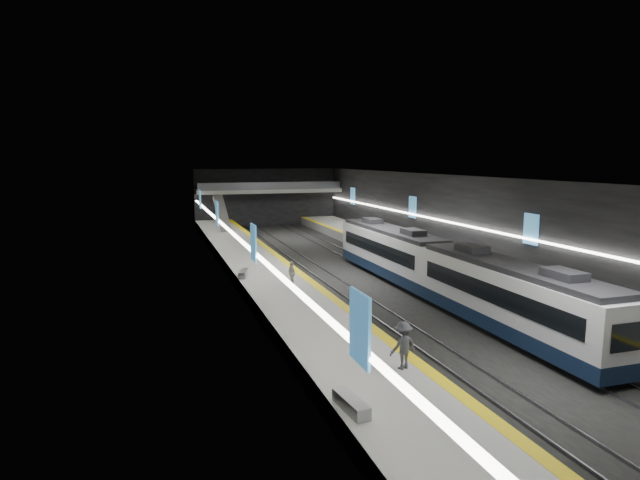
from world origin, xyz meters
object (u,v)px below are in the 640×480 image
object	(u,v)px
bench_left_near	(351,404)
passenger_right_b	(530,284)
passenger_left_b	(403,346)
bench_right_far	(428,248)
escalator	(222,213)
passenger_right_a	(471,262)
bench_left_far	(243,273)
passenger_left_a	(291,274)
train	(439,268)

from	to	relation	value
bench_left_near	passenger_right_b	world-z (taller)	passenger_right_b
passenger_left_b	bench_right_far	bearing A→B (deg)	-135.09
bench_right_far	escalator	bearing A→B (deg)	148.88
bench_left_near	passenger_right_a	world-z (taller)	passenger_right_a
bench_left_far	bench_right_far	size ratio (longest dim) A/B	1.15
escalator	passenger_left_a	xyz separation A→B (m)	(0.61, -31.26, -1.07)
bench_right_far	passenger_left_a	world-z (taller)	passenger_left_a
escalator	bench_left_far	size ratio (longest dim) A/B	4.36
escalator	bench_right_far	bearing A→B (deg)	-52.84
train	bench_left_near	size ratio (longest dim) A/B	15.72
bench_right_far	passenger_right_a	xyz separation A→B (m)	(-1.95, -9.91, 0.66)
bench_left_near	bench_right_far	xyz separation A→B (m)	(18.31, 27.73, -0.04)
passenger_right_b	passenger_left_a	size ratio (longest dim) A/B	0.97
train	bench_left_far	size ratio (longest dim) A/B	16.37
train	passenger_left_b	bearing A→B (deg)	-125.38
passenger_right_a	passenger_left_b	xyz separation A→B (m)	(-13.04, -15.03, 0.12)
passenger_right_a	passenger_left_a	size ratio (longest dim) A/B	1.03
escalator	bench_left_near	world-z (taller)	escalator
escalator	passenger_right_a	xyz separation A→B (m)	(14.36, -31.43, -1.05)
train	passenger_right_a	distance (m)	5.19
bench_left_far	passenger_left_b	distance (m)	19.30
bench_left_near	bench_right_far	size ratio (longest dim) A/B	1.20
bench_left_far	passenger_right_b	world-z (taller)	passenger_right_b
train	passenger_left_b	distance (m)	15.00
bench_right_far	passenger_left_a	distance (m)	18.48
escalator	passenger_left_a	size ratio (longest dim) A/B	4.85
bench_left_near	passenger_left_a	xyz separation A→B (m)	(2.61, 17.99, 0.59)
passenger_left_a	passenger_right_b	bearing A→B (deg)	52.47
escalator	passenger_left_b	xyz separation A→B (m)	(1.32, -46.46, -0.92)
passenger_left_b	bench_left_near	bearing A→B (deg)	26.02
escalator	passenger_right_b	distance (m)	40.87
bench_left_far	passenger_left_a	bearing A→B (deg)	-39.49
passenger_right_a	passenger_left_b	distance (m)	19.90
bench_left_far	bench_right_far	distance (m)	19.25
bench_right_far	passenger_right_b	distance (m)	17.06
bench_left_far	passenger_right_b	size ratio (longest dim) A/B	1.14
passenger_right_b	passenger_left_b	xyz separation A→B (m)	(-12.63, -8.06, 0.17)
train	escalator	world-z (taller)	escalator
escalator	bench_left_far	world-z (taller)	escalator
bench_right_far	passenger_left_a	size ratio (longest dim) A/B	0.97
bench_left_far	passenger_left_a	world-z (taller)	passenger_left_a
escalator	bench_right_far	world-z (taller)	escalator
bench_left_near	bench_right_far	distance (m)	33.23
train	passenger_right_b	distance (m)	5.76
bench_right_far	passenger_right_b	bearing A→B (deg)	-76.24
passenger_right_a	bench_right_far	bearing A→B (deg)	-3.46
bench_left_far	escalator	bearing A→B (deg)	101.85
passenger_right_b	bench_left_far	bearing A→B (deg)	108.47
train	bench_right_far	bearing A→B (deg)	63.60
passenger_right_a	passenger_right_b	world-z (taller)	passenger_right_a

